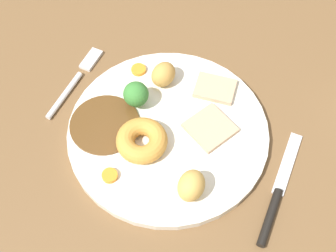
% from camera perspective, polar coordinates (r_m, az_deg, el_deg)
% --- Properties ---
extents(dining_table, '(1.20, 0.84, 0.04)m').
position_cam_1_polar(dining_table, '(0.70, -0.26, -1.25)').
color(dining_table, brown).
rests_on(dining_table, ground).
extents(dinner_plate, '(0.30, 0.30, 0.01)m').
position_cam_1_polar(dinner_plate, '(0.67, 0.00, -0.77)').
color(dinner_plate, silver).
rests_on(dinner_plate, dining_table).
extents(gravy_pool, '(0.11, 0.11, 0.00)m').
position_cam_1_polar(gravy_pool, '(0.68, -8.02, 0.22)').
color(gravy_pool, '#563819').
rests_on(gravy_pool, dinner_plate).
extents(meat_slice_main, '(0.08, 0.08, 0.01)m').
position_cam_1_polar(meat_slice_main, '(0.67, 5.36, -0.24)').
color(meat_slice_main, tan).
rests_on(meat_slice_main, dinner_plate).
extents(meat_slice_under, '(0.07, 0.06, 0.01)m').
position_cam_1_polar(meat_slice_under, '(0.71, 5.98, 4.77)').
color(meat_slice_under, tan).
rests_on(meat_slice_under, dinner_plate).
extents(yorkshire_pudding, '(0.07, 0.07, 0.03)m').
position_cam_1_polar(yorkshire_pudding, '(0.64, -3.34, -1.84)').
color(yorkshire_pudding, '#C68938').
rests_on(yorkshire_pudding, dinner_plate).
extents(roast_potato_left, '(0.04, 0.05, 0.04)m').
position_cam_1_polar(roast_potato_left, '(0.60, 2.97, -7.56)').
color(roast_potato_left, tan).
rests_on(roast_potato_left, dinner_plate).
extents(roast_potato_right, '(0.04, 0.05, 0.04)m').
position_cam_1_polar(roast_potato_right, '(0.70, -0.59, 6.57)').
color(roast_potato_right, '#BC8C42').
rests_on(roast_potato_right, dinner_plate).
extents(carrot_coin_front, '(0.02, 0.02, 0.01)m').
position_cam_1_polar(carrot_coin_front, '(0.63, -7.40, -6.25)').
color(carrot_coin_front, orange).
rests_on(carrot_coin_front, dinner_plate).
extents(carrot_coin_back, '(0.02, 0.02, 0.01)m').
position_cam_1_polar(carrot_coin_back, '(0.73, -3.75, 7.15)').
color(carrot_coin_back, orange).
rests_on(carrot_coin_back, dinner_plate).
extents(broccoli_floret, '(0.04, 0.04, 0.05)m').
position_cam_1_polar(broccoli_floret, '(0.67, -4.09, 4.01)').
color(broccoli_floret, '#8CB766').
rests_on(broccoli_floret, dinner_plate).
extents(fork, '(0.02, 0.15, 0.01)m').
position_cam_1_polar(fork, '(0.75, -11.62, 5.74)').
color(fork, silver).
rests_on(fork, dining_table).
extents(knife, '(0.03, 0.19, 0.01)m').
position_cam_1_polar(knife, '(0.64, 13.61, -8.68)').
color(knife, black).
rests_on(knife, dining_table).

